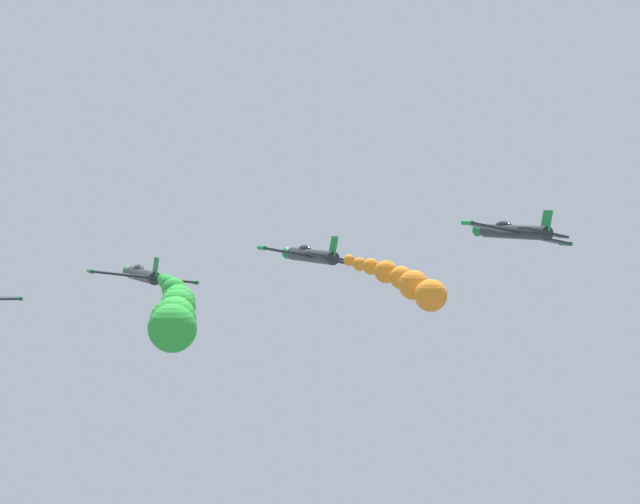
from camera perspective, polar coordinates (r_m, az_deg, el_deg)
name	(u,v)px	position (r m, az deg, el deg)	size (l,w,h in m)	color
airplane_left_inner	(142,275)	(96.84, -9.16, -1.17)	(9.53, 10.35, 2.66)	#23282D
smoke_trail_left_inner	(175,312)	(75.63, -7.50, -3.07)	(6.32, 21.06, 3.94)	green
airplane_right_inner	(311,255)	(91.62, -0.46, -0.18)	(9.46, 10.35, 2.91)	#23282D
smoke_trail_right_inner	(406,283)	(75.46, 4.48, -1.58)	(2.17, 15.35, 3.14)	orange
airplane_left_outer	(514,232)	(88.63, 9.96, 1.05)	(9.46, 10.35, 2.92)	#23282D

